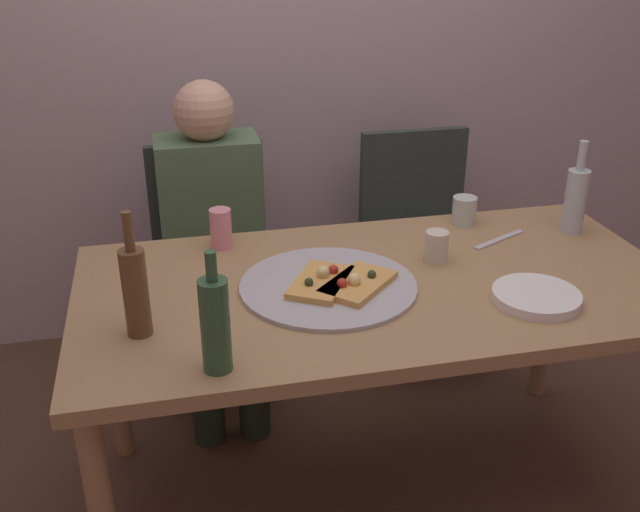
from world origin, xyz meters
The scene contains 17 objects.
ground_plane centered at (0.00, 0.00, 0.00)m, with size 8.00×8.00×0.00m, color #513828.
back_wall centered at (0.00, 1.24, 1.30)m, with size 6.00×0.10×2.60m, color #B29EA3.
dining_table centered at (0.00, 0.00, 0.67)m, with size 1.66×0.85×0.75m.
pizza_tray centered at (-0.15, -0.01, 0.75)m, with size 0.48×0.48×0.01m, color #ADADB2.
pizza_slice_last centered at (-0.08, -0.04, 0.77)m, with size 0.25×0.25×0.05m.
pizza_slice_extra centered at (-0.17, -0.01, 0.77)m, with size 0.22×0.26×0.05m.
wine_bottle centered at (-0.48, -0.33, 0.86)m, with size 0.07×0.07×0.29m.
beer_bottle centered at (0.70, 0.20, 0.86)m, with size 0.07×0.07×0.30m.
water_bottle centered at (-0.65, -0.14, 0.87)m, with size 0.06×0.06×0.32m.
tumbler_near centered at (0.39, 0.34, 0.79)m, with size 0.08×0.08×0.09m, color #B7C6BC.
tumbler_far centered at (0.20, 0.09, 0.79)m, with size 0.07×0.07×0.09m, color beige.
soda_can centered at (-0.40, 0.33, 0.81)m, with size 0.07×0.07×0.12m, color pink.
plate_stack centered at (0.36, -0.20, 0.76)m, with size 0.23×0.23×0.03m, color white.
table_knife centered at (0.45, 0.18, 0.75)m, with size 0.22×0.02×0.01m, color #B7B7BC.
chair_left centered at (-0.40, 0.83, 0.51)m, with size 0.44×0.44×0.90m.
chair_right centered at (0.43, 0.83, 0.51)m, with size 0.44×0.44×0.90m.
guest_in_sweater centered at (-0.40, 0.67, 0.64)m, with size 0.36×0.56×1.17m.
Camera 1 is at (-0.56, -1.71, 1.66)m, focal length 40.69 mm.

